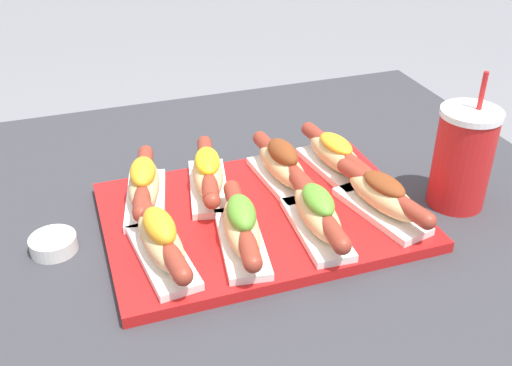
# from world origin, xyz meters

# --- Properties ---
(serving_tray) EXTENTS (0.48, 0.34, 0.02)m
(serving_tray) POSITION_xyz_m (0.03, 0.01, 0.71)
(serving_tray) COLOR red
(serving_tray) RESTS_ON patio_table
(hot_dog_0) EXTENTS (0.08, 0.21, 0.08)m
(hot_dog_0) POSITION_xyz_m (-0.14, -0.06, 0.75)
(hot_dog_0) COLOR white
(hot_dog_0) RESTS_ON serving_tray
(hot_dog_1) EXTENTS (0.08, 0.21, 0.08)m
(hot_dog_1) POSITION_xyz_m (-0.02, -0.07, 0.75)
(hot_dog_1) COLOR white
(hot_dog_1) RESTS_ON serving_tray
(hot_dog_2) EXTENTS (0.07, 0.21, 0.07)m
(hot_dog_2) POSITION_xyz_m (0.09, -0.07, 0.75)
(hot_dog_2) COLOR white
(hot_dog_2) RESTS_ON serving_tray
(hot_dog_3) EXTENTS (0.10, 0.21, 0.07)m
(hot_dog_3) POSITION_xyz_m (0.21, -0.06, 0.75)
(hot_dog_3) COLOR white
(hot_dog_3) RESTS_ON serving_tray
(hot_dog_4) EXTENTS (0.09, 0.21, 0.07)m
(hot_dog_4) POSITION_xyz_m (-0.13, 0.09, 0.75)
(hot_dog_4) COLOR white
(hot_dog_4) RESTS_ON serving_tray
(hot_dog_5) EXTENTS (0.09, 0.21, 0.07)m
(hot_dog_5) POSITION_xyz_m (-0.03, 0.09, 0.75)
(hot_dog_5) COLOR white
(hot_dog_5) RESTS_ON serving_tray
(hot_dog_6) EXTENTS (0.07, 0.21, 0.08)m
(hot_dog_6) POSITION_xyz_m (0.10, 0.08, 0.75)
(hot_dog_6) COLOR white
(hot_dog_6) RESTS_ON serving_tray
(hot_dog_7) EXTENTS (0.08, 0.21, 0.07)m
(hot_dog_7) POSITION_xyz_m (0.20, 0.09, 0.75)
(hot_dog_7) COLOR white
(hot_dog_7) RESTS_ON serving_tray
(sauce_bowl) EXTENTS (0.07, 0.07, 0.02)m
(sauce_bowl) POSITION_xyz_m (-0.28, 0.04, 0.72)
(sauce_bowl) COLOR silver
(sauce_bowl) RESTS_ON patio_table
(drink_cup) EXTENTS (0.10, 0.10, 0.23)m
(drink_cup) POSITION_xyz_m (0.35, -0.05, 0.79)
(drink_cup) COLOR red
(drink_cup) RESTS_ON patio_table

